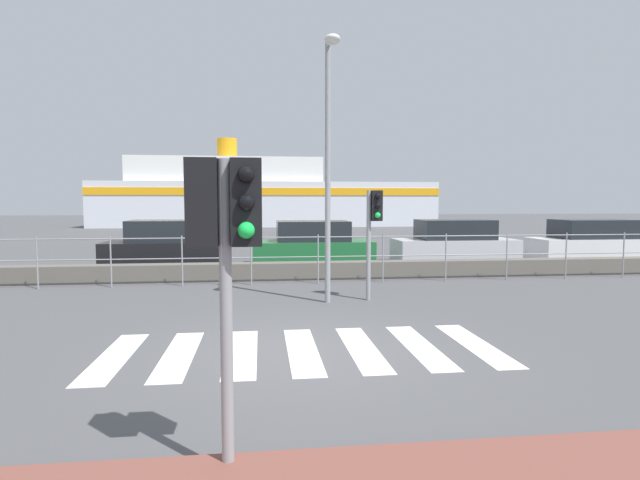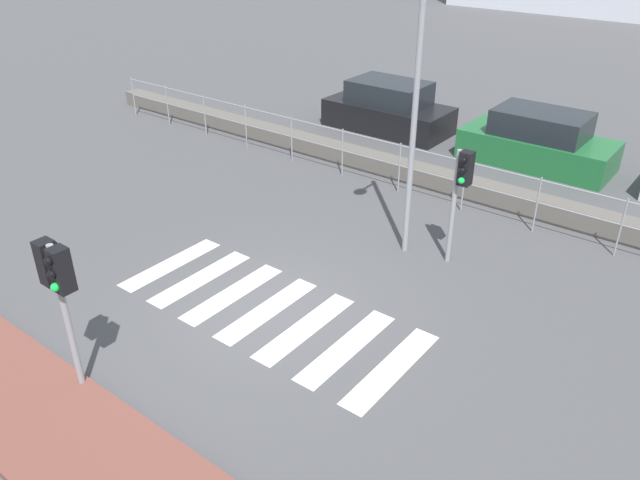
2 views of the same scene
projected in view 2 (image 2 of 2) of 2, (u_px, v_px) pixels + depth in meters
ground_plane at (269, 310)px, 11.54m from camera, size 160.00×160.00×0.00m
sidewalk_brick at (72, 442)px, 8.67m from camera, size 24.00×1.80×0.12m
crosswalk at (268, 310)px, 11.56m from camera, size 5.85×2.40×0.01m
seawall at (445, 181)px, 16.22m from camera, size 25.92×0.55×0.49m
harbor_fence at (431, 169)px, 15.31m from camera, size 23.36×0.04×1.34m
traffic_light_near at (57, 279)px, 8.76m from camera, size 0.58×0.41×2.55m
traffic_light_far at (461, 183)px, 12.19m from camera, size 0.34×0.32×2.47m
streetlamp at (412, 91)px, 11.73m from camera, size 0.32×0.93×5.65m
parked_car_black at (388, 109)px, 20.30m from camera, size 4.08×1.88×1.59m
parked_car_green at (538, 142)px, 17.63m from camera, size 4.17×1.86×1.55m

